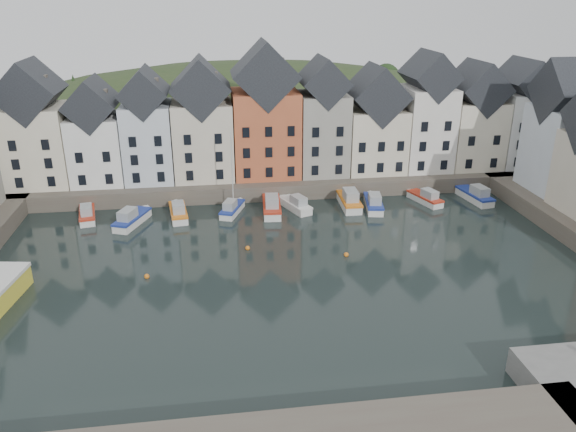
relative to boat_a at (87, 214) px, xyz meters
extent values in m
plane|color=black|center=(22.39, -19.00, -0.65)|extent=(260.00, 260.00, 0.00)
cube|color=#52483F|center=(22.39, 11.00, 0.35)|extent=(90.00, 16.00, 2.00)
ellipsoid|color=#26371B|center=(22.39, 37.00, -18.65)|extent=(153.60, 70.40, 64.00)
sphere|color=black|center=(8.45, 31.93, 8.05)|extent=(5.77, 5.77, 5.77)
sphere|color=black|center=(47.26, 41.74, 7.47)|extent=(5.27, 5.27, 5.27)
sphere|color=black|center=(54.21, 35.19, 7.23)|extent=(5.07, 5.07, 5.07)
sphere|color=black|center=(36.67, 36.19, 7.17)|extent=(5.01, 5.01, 5.01)
sphere|color=black|center=(-15.28, 37.60, 5.92)|extent=(3.94, 3.94, 3.94)
sphere|color=black|center=(50.72, 41.24, 7.40)|extent=(5.21, 5.21, 5.21)
sphere|color=black|center=(24.38, 39.64, 7.67)|extent=(5.45, 5.45, 5.45)
sphere|color=black|center=(60.19, 29.31, 6.55)|extent=(4.49, 4.49, 4.49)
cube|color=beige|center=(-6.77, 9.00, 6.38)|extent=(7.67, 8.00, 10.07)
cube|color=black|center=(-6.77, 9.00, 13.32)|extent=(7.67, 8.16, 7.67)
cube|color=white|center=(0.49, 9.00, 5.65)|extent=(6.56, 8.00, 8.61)
cube|color=black|center=(0.49, 9.00, 11.58)|extent=(6.56, 8.16, 6.56)
cube|color=silver|center=(7.02, 9.00, 6.36)|extent=(6.20, 8.00, 10.02)
cube|color=black|center=(7.02, 9.00, 12.90)|extent=(6.20, 8.16, 6.20)
cube|color=beige|center=(14.12, 9.00, 6.39)|extent=(7.70, 8.00, 10.08)
cube|color=black|center=(14.12, 9.00, 13.33)|extent=(7.70, 8.16, 7.70)
cube|color=#BE5B36|center=(22.46, 9.00, 6.99)|extent=(8.69, 8.00, 11.28)
cube|color=black|center=(22.46, 9.00, 14.78)|extent=(8.69, 8.16, 8.69)
cube|color=gray|center=(30.17, 9.00, 6.74)|extent=(6.43, 8.00, 10.78)
cube|color=black|center=(30.17, 9.00, 13.72)|extent=(6.43, 8.16, 6.43)
cube|color=beige|center=(37.47, 9.00, 5.63)|extent=(7.88, 8.00, 8.56)
cube|color=black|center=(37.47, 9.00, 11.86)|extent=(7.88, 8.16, 7.88)
cube|color=white|center=(44.81, 9.00, 6.98)|extent=(6.50, 8.00, 11.27)
cube|color=black|center=(44.81, 9.00, 14.23)|extent=(6.50, 8.16, 6.50)
cube|color=beige|center=(51.82, 9.00, 6.01)|extent=(7.23, 8.00, 9.32)
cube|color=black|center=(51.82, 9.00, 12.46)|extent=(7.23, 8.16, 7.23)
cube|color=white|center=(58.68, 9.00, 6.51)|extent=(6.18, 8.00, 10.32)
cube|color=black|center=(58.68, 9.00, 13.20)|extent=(6.18, 8.16, 6.18)
cube|color=silver|center=(58.39, -2.74, 6.54)|extent=(7.47, 8.00, 10.38)
cube|color=black|center=(58.39, -2.74, 13.71)|extent=(7.62, 8.00, 8.00)
sphere|color=orange|center=(18.39, -11.00, -0.50)|extent=(0.50, 0.50, 0.50)
sphere|color=orange|center=(28.39, -14.00, -0.50)|extent=(0.50, 0.50, 0.50)
sphere|color=orange|center=(8.39, -16.00, -0.50)|extent=(0.50, 0.50, 0.50)
cube|color=silver|center=(-0.03, 0.18, -0.33)|extent=(2.69, 5.80, 1.02)
cube|color=#B62F1A|center=(-0.03, 0.18, 0.23)|extent=(2.80, 5.93, 0.23)
cube|color=#93989B|center=(0.12, -0.65, 0.79)|extent=(1.70, 2.44, 1.12)
cube|color=silver|center=(5.52, -2.25, -0.30)|extent=(3.98, 6.35, 1.12)
cube|color=navy|center=(5.52, -2.25, 0.32)|extent=(4.12, 6.50, 0.25)
cube|color=#93989B|center=(5.18, -3.10, 0.93)|extent=(2.23, 2.80, 1.22)
cube|color=silver|center=(10.77, -0.72, -0.31)|extent=(2.48, 6.11, 1.09)
cube|color=orange|center=(10.77, -0.72, 0.29)|extent=(2.60, 6.24, 0.25)
cube|color=#93989B|center=(10.88, -1.60, 0.88)|extent=(1.66, 2.52, 1.19)
cube|color=silver|center=(17.29, -0.35, -0.34)|extent=(3.37, 5.55, 0.98)
cube|color=navy|center=(17.29, -0.35, 0.19)|extent=(3.49, 5.68, 0.22)
cube|color=#93989B|center=(17.01, -1.10, 0.72)|extent=(1.91, 2.43, 1.07)
cylinder|color=silver|center=(17.48, 0.15, 4.67)|extent=(0.12, 0.12, 9.76)
cube|color=silver|center=(22.15, -0.53, -0.26)|extent=(2.51, 6.85, 1.23)
cube|color=#B62F1A|center=(22.15, -0.53, 0.41)|extent=(2.63, 6.99, 0.28)
cube|color=#93989B|center=(22.07, -1.53, 1.09)|extent=(1.76, 2.80, 1.34)
cube|color=silver|center=(25.13, -0.11, -0.32)|extent=(3.64, 5.84, 1.03)
cube|color=silver|center=(25.13, -0.11, 0.24)|extent=(3.77, 5.98, 0.23)
cube|color=#93989B|center=(25.44, -0.90, 0.80)|extent=(2.05, 2.57, 1.12)
cube|color=silver|center=(32.08, 0.21, -0.25)|extent=(2.28, 6.92, 1.26)
cube|color=orange|center=(32.08, 0.21, 0.43)|extent=(2.40, 7.06, 0.29)
cube|color=#93989B|center=(32.04, -0.82, 1.12)|extent=(1.69, 2.79, 1.37)
cube|color=silver|center=(34.96, -1.08, -0.29)|extent=(2.84, 6.35, 1.12)
cube|color=navy|center=(34.96, -1.08, 0.32)|extent=(2.96, 6.49, 0.26)
cube|color=#93989B|center=(34.81, -1.99, 0.93)|extent=(1.82, 2.66, 1.23)
cube|color=silver|center=(42.13, 0.01, -0.33)|extent=(3.25, 5.71, 1.00)
cube|color=#B62F1A|center=(42.13, 0.01, 0.21)|extent=(3.37, 5.84, 0.23)
cube|color=#93989B|center=(42.38, -0.77, 0.76)|extent=(1.89, 2.47, 1.09)
cube|color=silver|center=(48.82, -0.16, -0.29)|extent=(2.74, 6.41, 1.14)
cube|color=navy|center=(48.82, -0.16, 0.33)|extent=(2.86, 6.55, 0.26)
cube|color=#93989B|center=(48.95, -1.09, 0.95)|extent=(1.79, 2.67, 1.24)
camera|label=1|loc=(15.21, -64.91, 24.91)|focal=35.00mm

